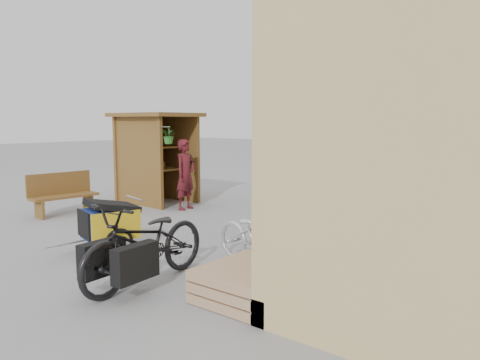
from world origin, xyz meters
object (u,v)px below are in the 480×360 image
Objects in this scene: bench at (63,193)px; bike_3 at (325,211)px; bike_5 at (362,201)px; bike_6 at (368,200)px; cargo_bike at (146,243)px; bike_4 at (358,206)px; bike_1 at (294,228)px; person_kiosk at (186,175)px; shopping_carts at (441,184)px; pallet_stack at (249,282)px; bike_7 at (378,197)px; bike_0 at (260,237)px; child_trailer at (109,221)px; kiosk at (154,145)px; bike_2 at (316,214)px.

bike_3 is at bearing 24.38° from bench.
bike_6 is (-0.14, 0.61, -0.08)m from bike_5.
cargo_bike reaches higher than bike_4.
cargo_bike reaches higher than bike_1.
bike_4 is (4.26, 0.69, -0.39)m from person_kiosk.
shopping_carts reaches higher than bike_1.
bike_1 is (-0.58, 1.93, 0.25)m from pallet_stack.
bike_7 is (4.05, 2.21, -0.42)m from person_kiosk.
bike_0 is 1.06× the size of bike_6.
bench is at bearing 107.17° from bike_6.
child_trailer is 0.86× the size of bike_4.
bike_3 is (-0.89, 3.51, 0.26)m from pallet_stack.
bike_5 is 1.17× the size of bike_7.
kiosk is at bearing 85.18° from bench.
kiosk is 1.45× the size of bike_6.
pallet_stack is 6.14m from person_kiosk.
bike_5 reaches higher than bench.
kiosk is 1.12× the size of cargo_bike.
cargo_bike is at bearing 156.83° from bike_5.
child_trailer is 1.92m from cargo_bike.
bike_1 is 0.88× the size of bike_2.
bike_2 is (3.99, -0.54, -0.41)m from person_kiosk.
person_kiosk is at bearing 68.48° from bike_0.
bike_0 is 3.31m from bike_4.
bike_5 is (5.61, 0.82, -1.02)m from kiosk.
person_kiosk is (-1.69, 3.45, 0.37)m from child_trailer.
kiosk is 1.59× the size of child_trailer.
kiosk reaches higher than bike_7.
kiosk is at bearing 91.54° from bike_4.
child_trailer is 3.71m from bike_2.
shopping_carts is 6.41m from person_kiosk.
bike_1 is 1.61m from bike_3.
bike_3 is at bearing -101.58° from shopping_carts.
bike_2 is 1.57m from bike_5.
pallet_stack is 0.66× the size of bike_0.
bike_4 is at bearing -5.07° from bike_2.
bench is (-6.68, 1.41, 0.29)m from pallet_stack.
pallet_stack is at bearing -7.45° from bench.
cargo_bike is 1.26× the size of bike_5.
bike_3 is at bearing -3.84° from kiosk.
pallet_stack is at bearing 172.33° from bike_6.
child_trailer is at bearing -112.64° from shopping_carts.
bike_5 is at bearing -0.27° from bike_2.
child_trailer is 0.70× the size of cargo_bike.
bike_0 reaches higher than bike_6.
child_trailer is (-3.17, 0.23, 0.29)m from pallet_stack.
bike_6 is (2.36, 5.07, -0.05)m from child_trailer.
pallet_stack is at bearing -139.44° from bike_0.
bench is at bearing 112.50° from bike_4.
bench reaches higher than pallet_stack.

